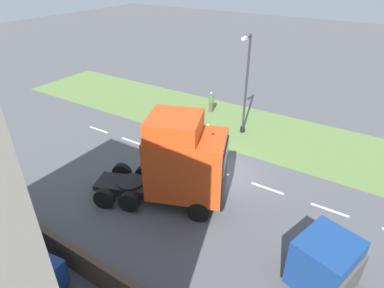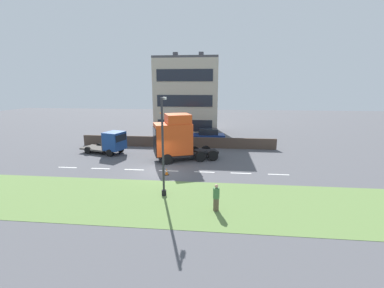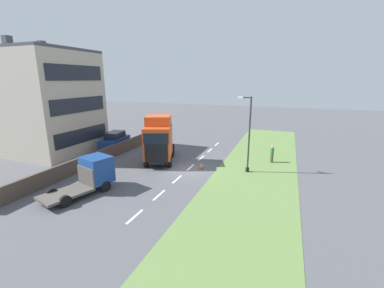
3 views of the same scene
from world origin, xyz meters
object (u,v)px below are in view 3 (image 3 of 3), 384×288
object	(u,v)px
lorry_cab	(159,140)
parked_car	(115,141)
traffic_cone_lead	(201,166)
flatbed_truck	(92,174)
pedestrian	(272,154)
lamp_post	(248,138)

from	to	relation	value
lorry_cab	parked_car	xyz separation A→B (m)	(7.41, -2.90, -1.35)
lorry_cab	traffic_cone_lead	bearing A→B (deg)	158.32
flatbed_truck	pedestrian	distance (m)	16.86
parked_car	lamp_post	xyz separation A→B (m)	(-15.93, 2.30, 2.09)
lamp_post	flatbed_truck	bearing A→B (deg)	38.32
lamp_post	parked_car	bearing A→B (deg)	-8.22
lorry_cab	lamp_post	xyz separation A→B (m)	(-8.51, -0.60, 0.74)
lorry_cab	flatbed_truck	distance (m)	7.73
parked_car	lamp_post	size ratio (longest dim) A/B	0.68
flatbed_truck	parked_car	size ratio (longest dim) A/B	1.18
parked_car	pedestrian	world-z (taller)	parked_car
pedestrian	traffic_cone_lead	xyz separation A→B (m)	(6.01, 4.26, -0.56)
lamp_post	pedestrian	world-z (taller)	lamp_post
flatbed_truck	lamp_post	world-z (taller)	lamp_post
flatbed_truck	pedestrian	size ratio (longest dim) A/B	3.18
traffic_cone_lead	lorry_cab	bearing A→B (deg)	-0.56
lorry_cab	traffic_cone_lead	size ratio (longest dim) A/B	11.65
pedestrian	flatbed_truck	bearing A→B (deg)	43.91
lamp_post	pedestrian	bearing A→B (deg)	-118.08
lorry_cab	traffic_cone_lead	distance (m)	4.90
parked_car	lamp_post	world-z (taller)	lamp_post
lamp_post	lorry_cab	bearing A→B (deg)	4.01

